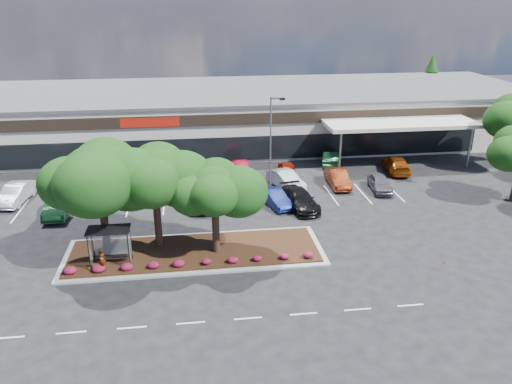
{
  "coord_description": "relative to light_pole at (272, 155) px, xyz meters",
  "views": [
    {
      "loc": [
        -1.87,
        -27.33,
        16.93
      ],
      "look_at": [
        2.95,
        8.62,
        2.6
      ],
      "focal_mm": 35.0,
      "sensor_mm": 36.0,
      "label": 1
    }
  ],
  "objects": [
    {
      "name": "retail_store",
      "position": [
        -4.9,
        20.43,
        -0.86
      ],
      "size": [
        80.4,
        25.2,
        6.25
      ],
      "color": "beige",
      "rests_on": "ground"
    },
    {
      "name": "island_tree_mid",
      "position": [
        -9.47,
        -8.28,
        -0.1
      ],
      "size": [
        6.6,
        6.6,
        7.32
      ],
      "primitive_type": null,
      "color": "#153B10",
      "rests_on": "landscape_island"
    },
    {
      "name": "car_9",
      "position": [
        -16.14,
        8.19,
        -3.29
      ],
      "size": [
        2.67,
        4.68,
        1.46
      ],
      "primitive_type": "imported",
      "rotation": [
        0.0,
        0.0,
        3.41
      ],
      "color": "black",
      "rests_on": "ground"
    },
    {
      "name": "car_3",
      "position": [
        -6.01,
        -0.93,
        -3.28
      ],
      "size": [
        3.24,
        5.64,
        1.48
      ],
      "primitive_type": "imported",
      "rotation": [
        0.0,
        0.0,
        -0.15
      ],
      "color": "navy",
      "rests_on": "ground"
    },
    {
      "name": "car_7",
      "position": [
        6.76,
        2.26,
        -3.25
      ],
      "size": [
        1.74,
        4.72,
        1.54
      ],
      "primitive_type": "imported",
      "rotation": [
        0.0,
        0.0,
        -0.02
      ],
      "color": "#651E09",
      "rests_on": "ground"
    },
    {
      "name": "bus_shelter",
      "position": [
        -12.47,
        -10.53,
        -1.71
      ],
      "size": [
        2.75,
        1.55,
        2.59
      ],
      "color": "black",
      "rests_on": "landscape_island"
    },
    {
      "name": "lane_markings",
      "position": [
        -5.11,
        -3.05,
        -4.01
      ],
      "size": [
        33.12,
        20.06,
        0.01
      ],
      "color": "silver",
      "rests_on": "ground"
    },
    {
      "name": "car_4",
      "position": [
        0.07,
        -1.72,
        -3.32
      ],
      "size": [
        2.65,
        4.45,
        1.39
      ],
      "primitive_type": "imported",
      "rotation": [
        0.0,
        0.0,
        0.3
      ],
      "color": "navy",
      "rests_on": "ground"
    },
    {
      "name": "car_0",
      "position": [
        -22.28,
        2.08,
        -3.2
      ],
      "size": [
        2.4,
        5.15,
        1.63
      ],
      "primitive_type": "imported",
      "rotation": [
        0.0,
        0.0,
        -0.14
      ],
      "color": "#B8BBC4",
      "rests_on": "ground"
    },
    {
      "name": "car_6",
      "position": [
        1.79,
        2.28,
        -3.2
      ],
      "size": [
        3.29,
        5.25,
        1.63
      ],
      "primitive_type": "imported",
      "rotation": [
        0.0,
        0.0,
        0.34
      ],
      "color": "#AFB7BC",
      "rests_on": "ground"
    },
    {
      "name": "light_pole",
      "position": [
        0.0,
        0.0,
        0.0
      ],
      "size": [
        1.4,
        0.83,
        9.11
      ],
      "rotation": [
        0.0,
        0.0,
        -0.38
      ],
      "color": "#A2A29D",
      "rests_on": "ground"
    },
    {
      "name": "car_13",
      "position": [
        -2.13,
        7.24,
        -3.29
      ],
      "size": [
        1.78,
        4.47,
        1.45
      ],
      "primitive_type": "imported",
      "rotation": [
        0.0,
        0.0,
        3.2
      ],
      "color": "maroon",
      "rests_on": "ground"
    },
    {
      "name": "car_17",
      "position": [
        13.88,
        5.49,
        -3.25
      ],
      "size": [
        2.99,
        5.6,
        1.54
      ],
      "primitive_type": "imported",
      "rotation": [
        0.0,
        0.0,
        2.98
      ],
      "color": "#803408",
      "rests_on": "ground"
    },
    {
      "name": "island_tree_east",
      "position": [
        -5.47,
        -9.78,
        -0.51
      ],
      "size": [
        5.8,
        5.8,
        6.5
      ],
      "primitive_type": null,
      "color": "#153B10",
      "rests_on": "landscape_island"
    },
    {
      "name": "car_1",
      "position": [
        -17.88,
        -1.08,
        -3.16
      ],
      "size": [
        1.9,
        5.21,
        1.71
      ],
      "primitive_type": "imported",
      "rotation": [
        0.0,
        0.0,
        -0.02
      ],
      "color": "#15411E",
      "rests_on": "ground"
    },
    {
      "name": "survey_stake",
      "position": [
        8.89,
        -14.48,
        -3.36
      ],
      "size": [
        0.08,
        0.14,
        1.01
      ],
      "color": "tan",
      "rests_on": "ground"
    },
    {
      "name": "landscape_island",
      "position": [
        -6.97,
        -9.48,
        -3.89
      ],
      "size": [
        18.0,
        6.0,
        0.26
      ],
      "color": "#A2A29D",
      "rests_on": "ground"
    },
    {
      "name": "ground",
      "position": [
        -4.97,
        -13.48,
        -4.02
      ],
      "size": [
        160.0,
        160.0,
        0.0
      ],
      "primitive_type": "plane",
      "color": "black",
      "rests_on": "ground"
    },
    {
      "name": "conifer_north_east",
      "position": [
        29.03,
        30.52,
        0.48
      ],
      "size": [
        3.96,
        3.96,
        9.0
      ],
      "primitive_type": "cone",
      "color": "#153B10",
      "rests_on": "ground"
    },
    {
      "name": "car_2",
      "position": [
        -11.6,
        2.23,
        -3.29
      ],
      "size": [
        3.7,
        5.71,
        1.46
      ],
      "primitive_type": "imported",
      "rotation": [
        0.0,
        0.0,
        0.26
      ],
      "color": "maroon",
      "rests_on": "ground"
    },
    {
      "name": "car_15",
      "position": [
        7.85,
        8.57,
        -3.27
      ],
      "size": [
        2.86,
        4.8,
        1.5
      ],
      "primitive_type": "imported",
      "rotation": [
        0.0,
        0.0,
        2.84
      ],
      "color": "#154221",
      "rests_on": "ground"
    },
    {
      "name": "car_10",
      "position": [
        -13.42,
        7.1,
        -3.22
      ],
      "size": [
        3.03,
        5.88,
        1.59
      ],
      "primitive_type": "imported",
      "rotation": [
        0.0,
        0.0,
        3.21
      ],
      "color": "navy",
      "rests_on": "ground"
    },
    {
      "name": "island_tree_west",
      "position": [
        -12.97,
        -8.98,
        0.19
      ],
      "size": [
        7.2,
        7.2,
        7.89
      ],
      "primitive_type": null,
      "color": "#153B10",
      "rests_on": "landscape_island"
    },
    {
      "name": "car_8",
      "position": [
        10.29,
        0.53,
        -3.29
      ],
      "size": [
        2.19,
        4.42,
        1.45
      ],
      "primitive_type": "imported",
      "rotation": [
        0.0,
        0.0,
        -0.11
      ],
      "color": "#57565E",
      "rests_on": "ground"
    },
    {
      "name": "car_14",
      "position": [
        2.57,
        5.87,
        -3.32
      ],
      "size": [
        2.0,
        4.22,
        1.39
      ],
      "primitive_type": "imported",
      "rotation": [
        0.0,
        0.0,
        3.05
      ],
      "color": "maroon",
      "rests_on": "ground"
    },
    {
      "name": "car_5",
      "position": [
        2.07,
        -2.47,
        -3.24
      ],
      "size": [
        3.03,
        5.61,
        1.55
      ],
      "primitive_type": "imported",
      "rotation": [
        0.0,
        0.0,
        0.17
      ],
      "color": "black",
      "rests_on": "ground"
    },
    {
      "name": "person_waiting",
      "position": [
        -12.96,
        -11.41,
        -2.99
      ],
      "size": [
        0.65,
        0.53,
        1.54
      ],
      "primitive_type": "imported",
      "rotation": [
        0.0,
        0.0,
        2.82
      ],
      "color": "#594C47",
      "rests_on": "landscape_island"
    },
    {
      "name": "car_12",
      "position": [
        -7.45,
        4.15,
        -3.27
      ],
      "size": [
        3.24,
        5.53,
        1.5
      ],
      "primitive_type": "imported",
      "rotation": [
        0.0,
        0.0,
        2.91
      ],
      "color": "#9BA0A7",
      "rests_on": "ground"
    },
    {
      "name": "shrub_row",
      "position": [
        -6.97,
        -11.58,
        -3.51
      ],
      "size": [
        17.0,
        0.8,
        0.5
      ],
      "primitive_type": null,
      "color": "maroon",
      "rests_on": "landscape_island"
    },
    {
      "name": "car_11",
      "position": [
        -12.12,
        5.94,
        -3.31
      ],
      "size": [
        2.07,
        4.27,
        1.41
      ],
      "primitive_type": "imported",
      "rotation": [
        0.0,
        0.0,
        3.04
      ],
      "color": "#4D4C53",
      "rests_on": "ground"
    }
  ]
}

